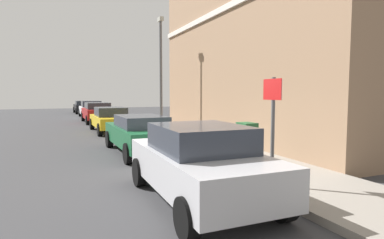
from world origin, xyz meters
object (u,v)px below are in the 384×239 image
(car_silver, at_px, (200,162))
(car_red, at_px, (97,112))
(car_white, at_px, (91,109))
(car_green, at_px, (140,133))
(car_black, at_px, (83,107))
(bollard_near_cabinet, at_px, (219,135))
(car_yellow, at_px, (111,119))
(street_sign, at_px, (273,115))
(utility_cabinet, at_px, (247,145))
(lamppost, at_px, (161,70))

(car_silver, height_order, car_red, car_silver)
(car_red, height_order, car_white, car_white)
(car_green, xyz_separation_m, car_black, (-0.13, 24.48, -0.02))
(car_white, bearing_deg, bollard_near_cabinet, -173.41)
(car_yellow, height_order, bollard_near_cabinet, car_yellow)
(bollard_near_cabinet, xyz_separation_m, street_sign, (-0.80, -3.92, 0.96))
(car_yellow, bearing_deg, utility_cabinet, -168.95)
(street_sign, distance_m, lamppost, 10.14)
(car_silver, height_order, car_green, car_silver)
(car_silver, xyz_separation_m, car_black, (0.00, 29.89, -0.08))
(car_yellow, height_order, car_red, car_red)
(car_green, bearing_deg, street_sign, -166.01)
(car_black, xyz_separation_m, utility_cabinet, (2.33, -27.94, -0.02))
(car_yellow, height_order, car_white, car_white)
(car_silver, height_order, bollard_near_cabinet, car_silver)
(utility_cabinet, bearing_deg, car_green, 122.46)
(car_red, distance_m, utility_cabinet, 16.35)
(car_silver, xyz_separation_m, car_yellow, (0.14, 12.13, -0.08))
(car_silver, distance_m, utility_cabinet, 3.04)
(car_green, xyz_separation_m, car_yellow, (0.02, 6.72, -0.02))
(car_white, bearing_deg, street_sign, -176.44)
(car_green, relative_size, lamppost, 0.77)
(car_red, relative_size, lamppost, 0.74)
(car_white, xyz_separation_m, car_black, (-0.17, 6.50, -0.04))
(car_white, distance_m, street_sign, 23.56)
(lamppost, bearing_deg, bollard_near_cabinet, -88.98)
(car_silver, bearing_deg, car_black, 0.21)
(car_silver, distance_m, street_sign, 1.86)
(car_silver, bearing_deg, car_green, -1.14)
(car_green, distance_m, car_red, 12.74)
(car_yellow, bearing_deg, street_sign, -174.14)
(car_yellow, bearing_deg, car_black, -0.61)
(car_red, bearing_deg, bollard_near_cabinet, -172.09)
(car_black, bearing_deg, car_silver, 178.58)
(car_white, height_order, car_black, car_white)
(car_white, relative_size, car_black, 1.06)
(car_green, height_order, street_sign, street_sign)
(car_green, relative_size, car_yellow, 1.01)
(car_white, distance_m, car_black, 6.50)
(car_silver, bearing_deg, bollard_near_cabinet, -32.30)
(car_green, xyz_separation_m, bollard_near_cabinet, (2.30, -1.59, -0.02))
(car_white, distance_m, lamppost, 13.92)
(street_sign, bearing_deg, car_black, 93.11)
(car_red, height_order, utility_cabinet, car_red)
(bollard_near_cabinet, relative_size, street_sign, 0.45)
(car_red, xyz_separation_m, street_sign, (1.52, -18.26, 0.90))
(car_red, distance_m, lamppost, 8.93)
(car_yellow, relative_size, car_black, 1.07)
(car_silver, relative_size, car_red, 0.95)
(car_yellow, xyz_separation_m, car_black, (-0.14, 17.75, 0.00))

